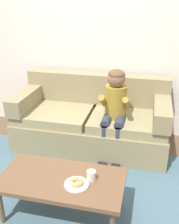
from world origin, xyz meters
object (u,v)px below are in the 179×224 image
Objects in this scene: couch at (92,121)px; mug at (91,176)px; toy_controller at (22,168)px; coffee_table at (62,182)px; donut at (76,182)px; person_child at (115,106)px.

couch reaches higher than mug.
toy_controller is at bearing 152.43° from mug.
toy_controller is (-0.95, 0.50, -0.43)m from mug.
couch is at bearing 26.84° from toy_controller.
coffee_table is 9.23× the size of donut.
person_child is at bearing 88.00° from mug.
toy_controller is at bearing 144.82° from donut.
mug reaches higher than toy_controller.
person_child reaches higher than toy_controller.
mug is (0.29, -1.29, 0.12)m from couch.
mug is at bearing 8.68° from coffee_table.
person_child is at bearing 7.63° from toy_controller.
donut is at bearing -20.99° from coffee_table.
couch is at bearing 147.82° from person_child.
person_child is 4.87× the size of toy_controller.
coffee_table is 0.94m from toy_controller.
donut is (0.18, -1.38, 0.11)m from couch.
couch is at bearing 91.09° from coffee_table.
couch is at bearing 97.36° from donut.
coffee_table is 0.28m from mug.
mug is at bearing 42.89° from donut.
mug is at bearing -92.00° from person_child.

